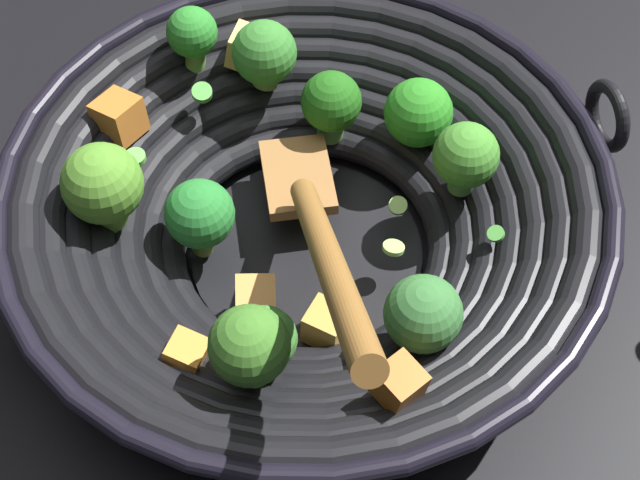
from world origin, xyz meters
TOP-DOWN VIEW (x-y plane):
  - ground_plane at (0.00, 0.00)m, footprint 4.00×4.00m
  - wok at (0.00, -0.00)m, footprint 0.45×0.43m

SIDE VIEW (x-z plane):
  - ground_plane at x=0.00m, z-range 0.00..0.00m
  - wok at x=0.00m, z-range -0.05..0.17m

